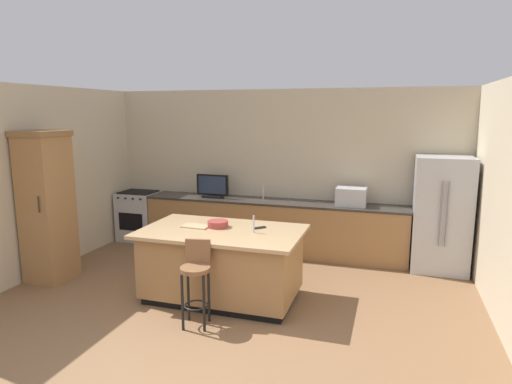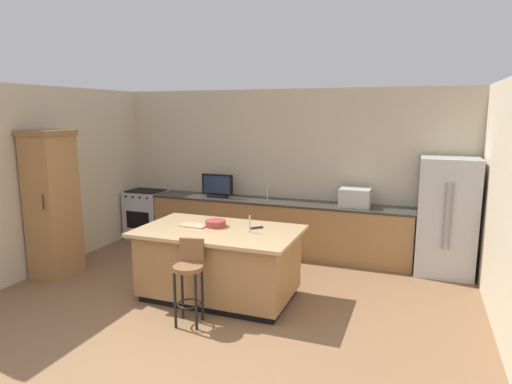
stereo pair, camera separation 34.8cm
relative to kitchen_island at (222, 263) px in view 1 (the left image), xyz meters
name	(u,v)px [view 1 (the left image)]	position (x,y,z in m)	size (l,w,h in m)	color
ground_plane	(168,376)	(0.16, -1.79, -0.47)	(16.97, 16.97, 0.00)	brown
wall_back	(281,170)	(0.16, 2.45, 0.93)	(6.72, 0.12, 2.81)	beige
wall_left	(48,179)	(-3.00, 0.33, 0.93)	(0.12, 4.64, 2.81)	beige
wall_right	(510,204)	(3.32, 0.33, 0.93)	(0.12, 4.64, 2.81)	beige
counter_back	(272,226)	(0.11, 2.07, -0.01)	(4.55, 0.62, 0.91)	#9E7042
kitchen_island	(222,263)	(0.00, 0.00, 0.00)	(2.07, 1.25, 0.92)	black
refrigerator	(441,214)	(2.80, 2.00, 0.41)	(0.82, 0.77, 1.76)	#B7BABF
range_oven	(139,216)	(-2.53, 2.07, -0.01)	(0.71, 0.63, 0.93)	#B7BABF
cabinet_tower	(47,204)	(-2.63, -0.13, 0.65)	(0.57, 0.64, 2.16)	#9E7042
microwave	(351,197)	(1.44, 2.07, 0.59)	(0.48, 0.36, 0.30)	#B7BABF
tv_monitor	(213,187)	(-0.98, 2.02, 0.64)	(0.59, 0.16, 0.42)	black
sink_faucet_back	(263,192)	(-0.09, 2.17, 0.56)	(0.02, 0.02, 0.24)	#B2B2B7
sink_faucet_island	(254,224)	(0.43, 0.00, 0.56)	(0.02, 0.02, 0.22)	#B2B2B7
bar_stool_center	(196,275)	(-0.01, -0.78, 0.12)	(0.34, 0.36, 0.98)	brown
fruit_bowl	(218,224)	(-0.10, 0.11, 0.50)	(0.27, 0.27, 0.09)	#993833
cell_phone	(208,226)	(-0.23, 0.10, 0.46)	(0.07, 0.15, 0.01)	black
tv_remote	(260,228)	(0.44, 0.22, 0.46)	(0.04, 0.17, 0.02)	black
cutting_board	(196,226)	(-0.38, 0.03, 0.46)	(0.36, 0.21, 0.02)	tan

